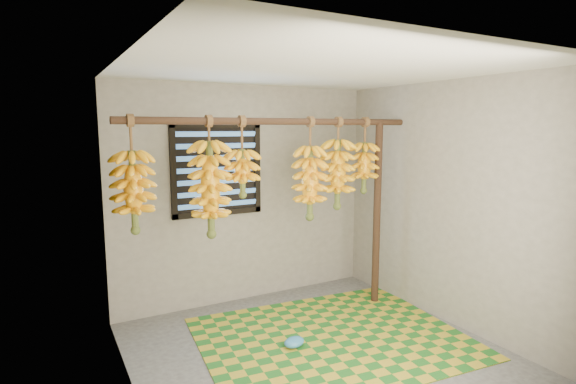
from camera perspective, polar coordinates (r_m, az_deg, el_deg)
floor at (r=4.14m, az=3.92°, el=-19.90°), size 3.00×3.00×0.01m
ceiling at (r=3.68m, az=4.30°, el=15.36°), size 3.00×3.00×0.01m
wall_back at (r=5.04m, az=-5.27°, el=-0.33°), size 3.00×0.01×2.40m
wall_left at (r=3.19m, az=-19.35°, el=-5.79°), size 0.01×3.00×2.40m
wall_right at (r=4.71m, az=19.65°, el=-1.38°), size 0.01×3.00×2.40m
window at (r=4.85m, az=-8.98°, el=2.84°), size 1.00×0.04×1.00m
hanging_pole at (r=4.26m, az=-0.99°, el=8.95°), size 3.00×0.06×0.06m
support_post at (r=5.02m, az=11.23°, el=-2.79°), size 0.08×0.08×2.00m
woven_mat at (r=4.41m, az=5.62°, el=-17.94°), size 2.56×2.13×0.01m
plastic_bag at (r=4.21m, az=0.79°, el=-18.52°), size 0.24×0.20×0.08m
banana_bunch_a at (r=3.85m, az=-19.01°, el=0.02°), size 0.34×0.34×0.96m
banana_bunch_b at (r=4.01m, az=-9.83°, el=0.35°), size 0.35×0.35×1.07m
banana_bunch_c at (r=4.11m, az=-5.80°, el=2.41°), size 0.31×0.31×0.74m
banana_bunch_d at (r=4.46m, az=2.80°, el=1.19°), size 0.32×0.32×1.01m
banana_bunch_e at (r=4.63m, az=6.32°, el=2.29°), size 0.33×0.33×0.93m
banana_bunch_f at (r=4.83m, az=9.65°, el=3.09°), size 0.29×0.29×0.80m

